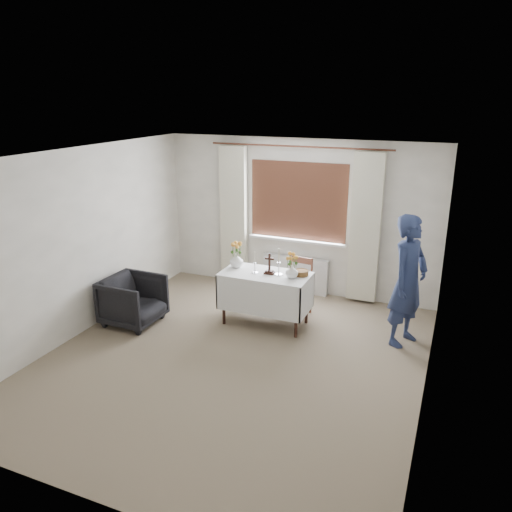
{
  "coord_description": "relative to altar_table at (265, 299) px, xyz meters",
  "views": [
    {
      "loc": [
        2.38,
        -4.97,
        3.16
      ],
      "look_at": [
        -0.07,
        0.9,
        1.07
      ],
      "focal_mm": 35.0,
      "sensor_mm": 36.0,
      "label": 1
    }
  ],
  "objects": [
    {
      "name": "ground",
      "position": [
        0.01,
        -1.1,
        -0.38
      ],
      "size": [
        5.0,
        5.0,
        0.0
      ],
      "primitive_type": "plane",
      "color": "#87735D",
      "rests_on": "ground"
    },
    {
      "name": "flower_vase_left",
      "position": [
        -0.49,
        0.09,
        0.48
      ],
      "size": [
        0.23,
        0.23,
        0.2
      ],
      "primitive_type": "imported",
      "rotation": [
        0.0,
        0.0,
        -0.22
      ],
      "color": "white",
      "rests_on": "altar_table"
    },
    {
      "name": "altar_table",
      "position": [
        0.0,
        0.0,
        0.0
      ],
      "size": [
        1.24,
        0.64,
        0.76
      ],
      "primitive_type": "cube",
      "color": "white",
      "rests_on": "ground"
    },
    {
      "name": "wooden_chair",
      "position": [
        0.3,
        0.45,
        0.05
      ],
      "size": [
        0.45,
        0.45,
        0.86
      ],
      "primitive_type": null,
      "rotation": [
        0.0,
        0.0,
        -0.14
      ],
      "color": "#542D1C",
      "rests_on": "ground"
    },
    {
      "name": "wicker_basket",
      "position": [
        0.48,
        0.12,
        0.42
      ],
      "size": [
        0.23,
        0.23,
        0.07
      ],
      "primitive_type": "cylinder",
      "rotation": [
        0.0,
        0.0,
        0.24
      ],
      "color": "brown",
      "rests_on": "altar_table"
    },
    {
      "name": "person",
      "position": [
        1.89,
        0.18,
        0.48
      ],
      "size": [
        0.64,
        0.75,
        1.73
      ],
      "primitive_type": "imported",
      "rotation": [
        0.0,
        0.0,
        1.16
      ],
      "color": "navy",
      "rests_on": "ground"
    },
    {
      "name": "radiator",
      "position": [
        0.01,
        1.32,
        -0.08
      ],
      "size": [
        1.1,
        0.1,
        0.6
      ],
      "primitive_type": "cube",
      "color": "silver",
      "rests_on": "ground"
    },
    {
      "name": "candlestick_left",
      "position": [
        -0.15,
        -0.04,
        0.54
      ],
      "size": [
        0.11,
        0.11,
        0.31
      ],
      "primitive_type": null,
      "rotation": [
        0.0,
        0.0,
        -0.37
      ],
      "color": "silver",
      "rests_on": "altar_table"
    },
    {
      "name": "candlestick_right",
      "position": [
        0.19,
        0.02,
        0.57
      ],
      "size": [
        0.14,
        0.14,
        0.38
      ],
      "primitive_type": null,
      "rotation": [
        0.0,
        0.0,
        -0.32
      ],
      "color": "silver",
      "rests_on": "altar_table"
    },
    {
      "name": "wooden_cross",
      "position": [
        0.05,
        0.01,
        0.53
      ],
      "size": [
        0.14,
        0.1,
        0.3
      ],
      "primitive_type": null,
      "rotation": [
        0.0,
        0.0,
        0.04
      ],
      "color": "black",
      "rests_on": "altar_table"
    },
    {
      "name": "armchair",
      "position": [
        -1.74,
        -0.71,
        -0.03
      ],
      "size": [
        0.78,
        0.75,
        0.69
      ],
      "primitive_type": "imported",
      "rotation": [
        0.0,
        0.0,
        1.55
      ],
      "color": "black",
      "rests_on": "ground"
    },
    {
      "name": "flower_vase_right",
      "position": [
        0.39,
        -0.02,
        0.47
      ],
      "size": [
        0.21,
        0.21,
        0.18
      ],
      "primitive_type": "imported",
      "rotation": [
        0.0,
        0.0,
        0.22
      ],
      "color": "white",
      "rests_on": "altar_table"
    }
  ]
}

